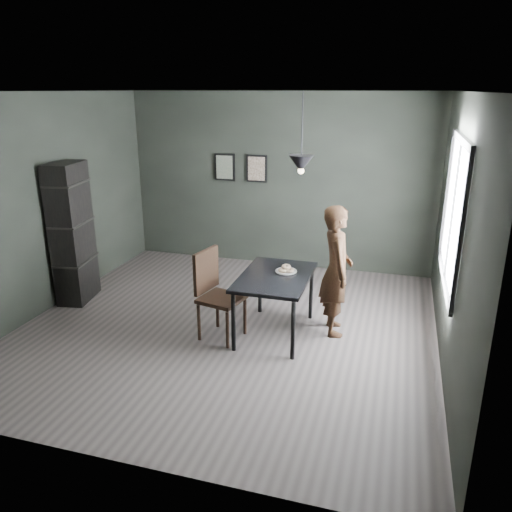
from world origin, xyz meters
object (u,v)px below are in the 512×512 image
(cafe_table, at_px, (275,282))
(pendant_lamp, at_px, (301,163))
(white_plate, at_px, (286,272))
(shelf_unit, at_px, (72,233))
(wood_chair, at_px, (215,288))
(woman, at_px, (336,271))

(cafe_table, height_order, pendant_lamp, pendant_lamp)
(white_plate, xyz_separation_m, shelf_unit, (-3.02, 0.11, 0.20))
(wood_chair, height_order, shelf_unit, shelf_unit)
(wood_chair, bearing_deg, cafe_table, 33.15)
(cafe_table, relative_size, white_plate, 5.22)
(cafe_table, relative_size, woman, 0.76)
(shelf_unit, bearing_deg, pendant_lamp, -12.46)
(cafe_table, distance_m, wood_chair, 0.72)
(white_plate, height_order, shelf_unit, shelf_unit)
(shelf_unit, height_order, pendant_lamp, pendant_lamp)
(cafe_table, height_order, wood_chair, wood_chair)
(white_plate, height_order, wood_chair, wood_chair)
(shelf_unit, distance_m, pendant_lamp, 3.36)
(cafe_table, relative_size, wood_chair, 1.13)
(cafe_table, distance_m, shelf_unit, 2.94)
(cafe_table, height_order, white_plate, white_plate)
(shelf_unit, relative_size, pendant_lamp, 2.22)
(woman, distance_m, wood_chair, 1.45)
(woman, height_order, shelf_unit, shelf_unit)
(cafe_table, bearing_deg, pendant_lamp, 21.80)
(shelf_unit, bearing_deg, wood_chair, -22.23)
(woman, bearing_deg, shelf_unit, 74.62)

